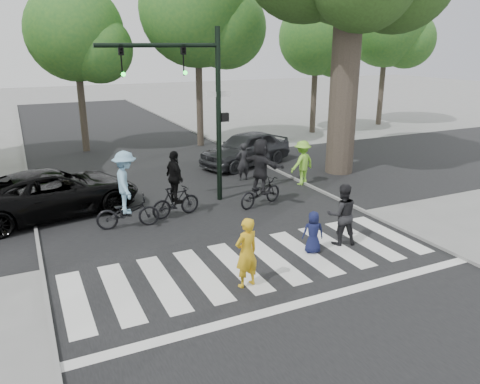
# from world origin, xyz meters

# --- Properties ---
(ground) EXTENTS (120.00, 120.00, 0.00)m
(ground) POSITION_xyz_m (0.00, 0.00, 0.00)
(ground) COLOR gray
(ground) RESTS_ON ground
(road_stem) EXTENTS (10.00, 70.00, 0.01)m
(road_stem) POSITION_xyz_m (0.00, 5.00, 0.01)
(road_stem) COLOR black
(road_stem) RESTS_ON ground
(road_cross) EXTENTS (70.00, 10.00, 0.01)m
(road_cross) POSITION_xyz_m (0.00, 8.00, 0.01)
(road_cross) COLOR black
(road_cross) RESTS_ON ground
(curb_left) EXTENTS (0.10, 70.00, 0.10)m
(curb_left) POSITION_xyz_m (-5.05, 5.00, 0.05)
(curb_left) COLOR gray
(curb_left) RESTS_ON ground
(curb_right) EXTENTS (0.10, 70.00, 0.10)m
(curb_right) POSITION_xyz_m (5.05, 5.00, 0.05)
(curb_right) COLOR gray
(curb_right) RESTS_ON ground
(crosswalk) EXTENTS (10.00, 3.85, 0.01)m
(crosswalk) POSITION_xyz_m (0.00, 0.66, 0.01)
(crosswalk) COLOR silver
(crosswalk) RESTS_ON ground
(traffic_signal) EXTENTS (4.45, 0.29, 6.00)m
(traffic_signal) POSITION_xyz_m (0.35, 6.20, 3.90)
(traffic_signal) COLOR black
(traffic_signal) RESTS_ON ground
(bg_tree_2) EXTENTS (5.04, 4.80, 8.40)m
(bg_tree_2) POSITION_xyz_m (-1.76, 16.62, 5.78)
(bg_tree_2) COLOR brown
(bg_tree_2) RESTS_ON ground
(bg_tree_3) EXTENTS (6.30, 6.00, 10.20)m
(bg_tree_3) POSITION_xyz_m (4.31, 15.27, 6.94)
(bg_tree_3) COLOR brown
(bg_tree_3) RESTS_ON ground
(bg_tree_4) EXTENTS (4.83, 4.60, 8.15)m
(bg_tree_4) POSITION_xyz_m (12.23, 16.12, 5.64)
(bg_tree_4) COLOR brown
(bg_tree_4) RESTS_ON ground
(bg_tree_5) EXTENTS (5.67, 5.40, 9.30)m
(bg_tree_5) POSITION_xyz_m (18.27, 16.69, 6.36)
(bg_tree_5) COLOR brown
(bg_tree_5) RESTS_ON ground
(pedestrian_woman) EXTENTS (0.69, 0.53, 1.70)m
(pedestrian_woman) POSITION_xyz_m (-0.75, 0.03, 0.85)
(pedestrian_woman) COLOR gold
(pedestrian_woman) RESTS_ON ground
(pedestrian_child) EXTENTS (0.67, 0.55, 1.18)m
(pedestrian_child) POSITION_xyz_m (1.70, 0.93, 0.59)
(pedestrian_child) COLOR #141940
(pedestrian_child) RESTS_ON ground
(pedestrian_adult) EXTENTS (1.02, 0.90, 1.77)m
(pedestrian_adult) POSITION_xyz_m (2.75, 1.08, 0.89)
(pedestrian_adult) COLOR black
(pedestrian_adult) RESTS_ON ground
(cyclist_left) EXTENTS (1.98, 1.33, 2.42)m
(cyclist_left) POSITION_xyz_m (-2.42, 4.90, 1.05)
(cyclist_left) COLOR black
(cyclist_left) RESTS_ON ground
(cyclist_mid) EXTENTS (1.74, 1.08, 2.20)m
(cyclist_mid) POSITION_xyz_m (-0.77, 5.23, 0.90)
(cyclist_mid) COLOR black
(cyclist_mid) RESTS_ON ground
(cyclist_right) EXTENTS (1.99, 1.84, 2.39)m
(cyclist_right) POSITION_xyz_m (2.23, 4.98, 1.07)
(cyclist_right) COLOR black
(cyclist_right) RESTS_ON ground
(car_suv) EXTENTS (5.90, 3.58, 1.53)m
(car_suv) POSITION_xyz_m (-4.34, 7.12, 0.77)
(car_suv) COLOR black
(car_suv) RESTS_ON ground
(car_grey) EXTENTS (5.00, 3.25, 1.58)m
(car_grey) POSITION_xyz_m (4.30, 10.37, 0.79)
(car_grey) COLOR #303135
(car_grey) RESTS_ON ground
(bystander_hivis) EXTENTS (1.30, 0.96, 1.80)m
(bystander_hivis) POSITION_xyz_m (4.96, 6.57, 0.90)
(bystander_hivis) COLOR #8DDE3C
(bystander_hivis) RESTS_ON ground
(bystander_dark) EXTENTS (0.60, 0.41, 1.58)m
(bystander_dark) POSITION_xyz_m (3.08, 8.14, 0.79)
(bystander_dark) COLOR black
(bystander_dark) RESTS_ON ground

